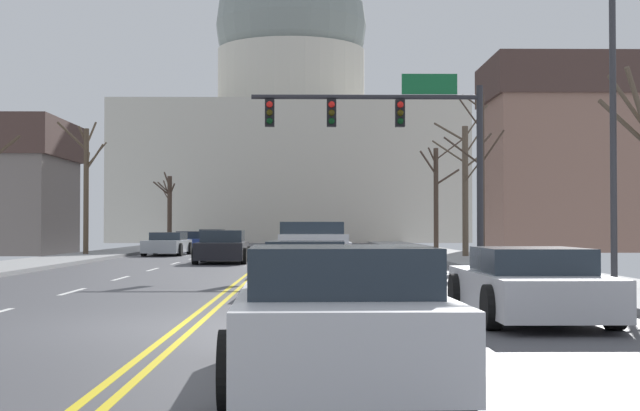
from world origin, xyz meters
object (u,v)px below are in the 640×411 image
object	(u,v)px
sedan_near_02	(528,285)
pickup_truck_near_00	(312,251)
sedan_oncoming_01	(168,244)
street_lamp_right	(597,75)
sedan_oncoming_00	(223,248)
sedan_near_03	(338,319)
sedan_oncoming_02	(191,241)
sedan_near_01	(307,268)
sedan_oncoming_03	(211,239)
signal_gantry	(396,127)

from	to	relation	value
sedan_near_02	pickup_truck_near_00	bearing A→B (deg)	104.02
pickup_truck_near_00	sedan_oncoming_01	xyz separation A→B (m)	(-7.20, 18.50, -0.17)
street_lamp_right	sedan_near_02	size ratio (longest dim) A/B	1.63
street_lamp_right	sedan_oncoming_01	world-z (taller)	street_lamp_right
pickup_truck_near_00	sedan_oncoming_00	xyz separation A→B (m)	(-3.52, 8.84, -0.12)
sedan_near_03	sedan_oncoming_02	world-z (taller)	sedan_near_03
sedan_near_01	sedan_oncoming_03	xyz separation A→B (m)	(-6.78, 43.73, 0.07)
sedan_near_01	sedan_oncoming_02	xyz separation A→B (m)	(-7.07, 34.82, 0.02)
sedan_oncoming_01	sedan_oncoming_02	distance (m)	9.13
sedan_near_02	sedan_near_03	xyz separation A→B (m)	(-3.14, -5.63, 0.06)
sedan_oncoming_01	sedan_near_02	bearing A→B (deg)	-71.68
sedan_near_01	sedan_oncoming_03	size ratio (longest dim) A/B	1.00
sedan_near_02	sedan_oncoming_00	bearing A→B (deg)	107.19
street_lamp_right	sedan_near_01	world-z (taller)	street_lamp_right
sedan_near_01	sedan_oncoming_03	world-z (taller)	sedan_oncoming_03
signal_gantry	sedan_near_01	xyz separation A→B (m)	(-3.04, -10.70, -4.31)
sedan_oncoming_00	sedan_oncoming_02	xyz separation A→B (m)	(-3.69, 18.79, -0.06)
street_lamp_right	pickup_truck_near_00	world-z (taller)	street_lamp_right
sedan_near_01	sedan_near_02	xyz separation A→B (m)	(3.45, -6.06, 0.00)
sedan_near_03	sedan_oncoming_03	distance (m)	55.87
sedan_near_03	sedan_oncoming_01	bearing A→B (deg)	101.17
pickup_truck_near_00	sedan_near_03	world-z (taller)	pickup_truck_near_00
sedan_oncoming_01	sedan_oncoming_02	xyz separation A→B (m)	(-0.01, 9.13, -0.01)
sedan_near_03	sedan_oncoming_02	bearing A→B (deg)	99.02
sedan_oncoming_02	signal_gantry	bearing A→B (deg)	-67.27
signal_gantry	pickup_truck_near_00	bearing A→B (deg)	-129.52
signal_gantry	sedan_oncoming_02	size ratio (longest dim) A/B	1.81
sedan_oncoming_00	sedan_oncoming_01	world-z (taller)	sedan_oncoming_00
sedan_near_01	signal_gantry	bearing A→B (deg)	74.16
sedan_near_02	sedan_oncoming_03	size ratio (longest dim) A/B	1.08
sedan_oncoming_00	sedan_oncoming_02	bearing A→B (deg)	101.10
signal_gantry	pickup_truck_near_00	xyz separation A→B (m)	(-2.89, -3.51, -4.12)
sedan_oncoming_00	sedan_oncoming_03	size ratio (longest dim) A/B	1.03
sedan_near_02	sedan_oncoming_01	xyz separation A→B (m)	(-10.51, 31.75, 0.02)
sedan_oncoming_02	sedan_oncoming_03	size ratio (longest dim) A/B	1.01
sedan_oncoming_01	sedan_oncoming_03	bearing A→B (deg)	89.11
signal_gantry	street_lamp_right	size ratio (longest dim) A/B	1.04
street_lamp_right	sedan_oncoming_03	xyz separation A→B (m)	(-12.95, 44.77, -4.07)
signal_gantry	sedan_oncoming_01	distance (m)	18.58
pickup_truck_near_00	signal_gantry	bearing A→B (deg)	50.48
street_lamp_right	sedan_oncoming_01	distance (m)	30.11
sedan_near_02	sedan_near_01	bearing A→B (deg)	119.66
sedan_near_03	street_lamp_right	bearing A→B (deg)	61.22
sedan_near_02	sedan_oncoming_02	distance (m)	42.22
sedan_near_03	sedan_oncoming_03	size ratio (longest dim) A/B	1.01
pickup_truck_near_00	sedan_near_02	world-z (taller)	pickup_truck_near_00
sedan_oncoming_02	sedan_oncoming_00	bearing A→B (deg)	-78.90
signal_gantry	sedan_near_03	xyz separation A→B (m)	(-2.72, -22.39, -4.25)
pickup_truck_near_00	sedan_oncoming_03	world-z (taller)	pickup_truck_near_00
sedan_oncoming_01	signal_gantry	bearing A→B (deg)	-56.03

